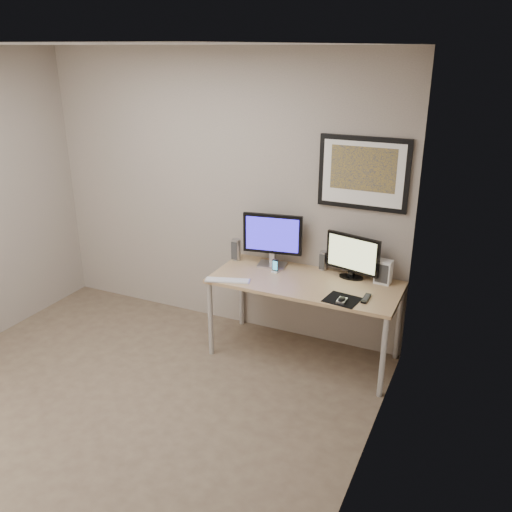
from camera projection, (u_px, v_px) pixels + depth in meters
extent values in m
plane|color=brown|center=(117.00, 412.00, 4.10)|extent=(3.60, 3.60, 0.00)
plane|color=white|center=(76.00, 44.00, 3.16)|extent=(3.60, 3.60, 0.00)
plane|color=gray|center=(219.00, 193.00, 5.07)|extent=(3.60, 0.00, 3.60)
plane|color=gray|center=(363.00, 302.00, 2.93)|extent=(0.00, 3.40, 3.40)
cube|color=#9C7B4B|center=(305.00, 283.00, 4.60)|extent=(1.60, 0.70, 0.03)
cylinder|color=silver|center=(210.00, 319.00, 4.76)|extent=(0.04, 0.04, 0.70)
cylinder|color=silver|center=(242.00, 292.00, 5.29)|extent=(0.04, 0.04, 0.70)
cylinder|color=silver|center=(383.00, 358.00, 4.17)|extent=(0.04, 0.04, 0.70)
cylinder|color=silver|center=(399.00, 323.00, 4.69)|extent=(0.04, 0.04, 0.70)
cube|color=black|center=(363.00, 173.00, 4.41)|extent=(0.75, 0.03, 0.60)
cube|color=white|center=(363.00, 174.00, 4.40)|extent=(0.67, 0.00, 0.52)
cube|color=gold|center=(363.00, 169.00, 4.38)|extent=(0.54, 0.00, 0.36)
cube|color=#AFAFB4|center=(272.00, 265.00, 4.90)|extent=(0.27, 0.21, 0.02)
cube|color=#AFAFB4|center=(272.00, 258.00, 4.88)|extent=(0.05, 0.05, 0.10)
cube|color=black|center=(273.00, 234.00, 4.80)|extent=(0.53, 0.12, 0.36)
cube|color=#1F14A1|center=(272.00, 235.00, 4.78)|extent=(0.47, 0.08, 0.30)
cube|color=black|center=(351.00, 277.00, 4.65)|extent=(0.23, 0.16, 0.02)
cube|color=black|center=(351.00, 274.00, 4.63)|extent=(0.06, 0.05, 0.05)
cube|color=black|center=(353.00, 254.00, 4.57)|extent=(0.48, 0.15, 0.32)
cube|color=tan|center=(352.00, 254.00, 4.55)|extent=(0.43, 0.11, 0.27)
cylinder|color=#AFAFB4|center=(236.00, 250.00, 5.01)|extent=(0.09, 0.09, 0.20)
cylinder|color=#AFAFB4|center=(323.00, 261.00, 4.80)|extent=(0.07, 0.07, 0.17)
cube|color=black|center=(275.00, 266.00, 4.74)|extent=(0.06, 0.06, 0.12)
cube|color=silver|center=(227.00, 280.00, 4.59)|extent=(0.39, 0.21, 0.01)
cube|color=black|center=(342.00, 300.00, 4.25)|extent=(0.29, 0.26, 0.00)
ellipsoid|color=black|center=(342.00, 300.00, 4.20)|extent=(0.06, 0.10, 0.03)
cube|color=black|center=(366.00, 298.00, 4.25)|extent=(0.05, 0.17, 0.02)
cube|color=silver|center=(383.00, 272.00, 4.51)|extent=(0.14, 0.11, 0.20)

